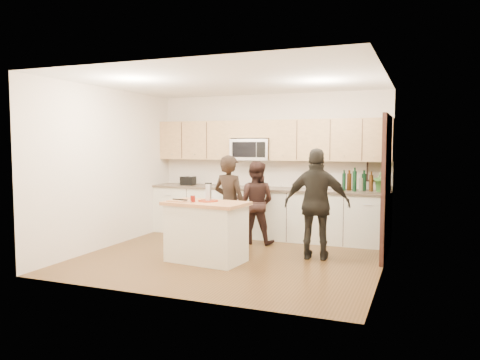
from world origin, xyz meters
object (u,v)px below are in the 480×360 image
at_px(island, 206,231).
at_px(woman_right, 317,204).
at_px(toaster, 188,181).
at_px(woman_center, 255,202).
at_px(woman_left, 229,204).

height_order(island, woman_right, woman_right).
xyz_separation_m(toaster, woman_right, (2.87, -1.26, -0.18)).
relative_size(toaster, woman_center, 0.19).
bearing_deg(woman_right, woman_left, -3.62).
bearing_deg(woman_right, woman_center, -37.03).
bearing_deg(woman_center, island, 75.77).
bearing_deg(woman_right, island, 19.38).
xyz_separation_m(toaster, woman_center, (1.62, -0.54, -0.30)).
relative_size(toaster, woman_left, 0.17).
bearing_deg(toaster, woman_left, -42.68).
bearing_deg(toaster, woman_right, -23.76).
relative_size(woman_left, woman_center, 1.09).
height_order(woman_center, woman_right, woman_right).
height_order(toaster, woman_right, woman_right).
bearing_deg(island, toaster, 130.81).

